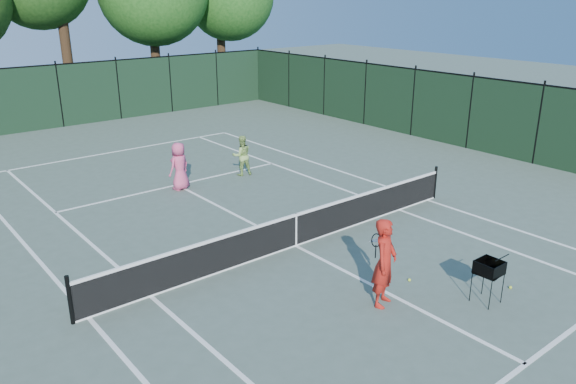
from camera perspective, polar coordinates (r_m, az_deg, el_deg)
ground at (r=14.73m, az=0.80°, el=-5.50°), size 90.00×90.00×0.00m
sideline_doubles_left at (r=12.37m, az=-19.58°, el=-11.95°), size 0.10×23.77×0.01m
sideline_doubles_right at (r=18.47m, az=13.98°, el=-0.79°), size 0.10×23.77×0.01m
sideline_singles_left at (r=12.78m, az=-13.76°, el=-10.25°), size 0.10×23.77×0.01m
sideline_singles_right at (r=17.45m, az=11.24°, el=-1.79°), size 0.10×23.77×0.01m
baseline_far at (r=24.53m, az=-17.33°, el=3.90°), size 10.97×0.10×0.01m
service_line_near at (r=11.26m, az=23.02°, el=-15.79°), size 8.23×0.10×0.01m
service_line_far at (r=19.72m, az=-11.20°, el=0.72°), size 8.23×0.10×0.01m
center_service_line at (r=14.73m, az=0.80°, el=-5.49°), size 0.10×12.80×0.01m
tennis_net at (r=14.53m, az=0.80°, el=-3.79°), size 11.69×0.09×1.06m
fence_far at (r=29.88m, az=-22.18°, el=8.98°), size 24.00×0.05×3.00m
fence_right at (r=23.46m, az=24.09°, el=6.18°), size 0.05×36.00×3.00m
coach at (r=11.88m, az=9.79°, el=-7.08°), size 0.84×0.91×1.93m
player_pink at (r=19.04m, az=-10.98°, el=2.60°), size 0.90×0.72×1.61m
player_green at (r=20.31m, az=-4.71°, el=3.73°), size 0.84×0.74×1.46m
ball_hopper at (r=12.57m, az=19.77°, el=-7.27°), size 0.55×0.55×0.96m
loose_ball_near_cart at (r=13.64m, az=21.66°, el=-8.99°), size 0.07×0.07×0.07m
loose_ball_midcourt at (r=13.30m, az=12.23°, el=-8.72°), size 0.07×0.07×0.07m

